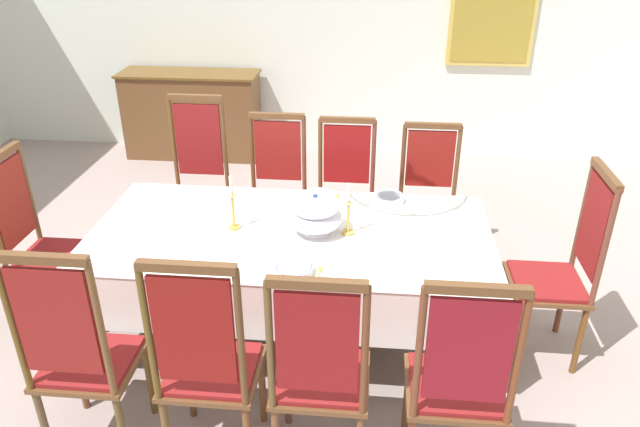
# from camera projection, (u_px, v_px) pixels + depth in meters

# --- Properties ---
(ground) EXTENTS (7.59, 6.41, 0.04)m
(ground) POSITION_uv_depth(u_px,v_px,m) (294.00, 331.00, 3.85)
(ground) COLOR #A08D89
(back_wall) EXTENTS (7.59, 0.08, 3.02)m
(back_wall) POSITION_uv_depth(u_px,v_px,m) (334.00, 8.00, 6.04)
(back_wall) COLOR silver
(back_wall) RESTS_ON ground
(dining_table) EXTENTS (2.29, 1.13, 0.74)m
(dining_table) POSITION_uv_depth(u_px,v_px,m) (291.00, 242.00, 3.49)
(dining_table) COLOR brown
(dining_table) RESTS_ON ground
(tablecloth) EXTENTS (2.31, 1.15, 0.35)m
(tablecloth) POSITION_uv_depth(u_px,v_px,m) (291.00, 243.00, 3.50)
(tablecloth) COLOR white
(tablecloth) RESTS_ON dining_table
(chair_south_a) EXTENTS (0.44, 0.42, 1.19)m
(chair_south_a) POSITION_uv_depth(u_px,v_px,m) (80.00, 353.00, 2.73)
(chair_south_a) COLOR brown
(chair_south_a) RESTS_ON ground
(chair_north_a) EXTENTS (0.44, 0.42, 1.22)m
(chair_north_a) POSITION_uv_depth(u_px,v_px,m) (198.00, 180.00, 4.46)
(chair_north_a) COLOR brown
(chair_north_a) RESTS_ON ground
(chair_south_b) EXTENTS (0.44, 0.42, 1.19)m
(chair_south_b) POSITION_uv_depth(u_px,v_px,m) (207.00, 362.00, 2.68)
(chair_south_b) COLOR brown
(chair_south_b) RESTS_ON ground
(chair_north_b) EXTENTS (0.44, 0.42, 1.10)m
(chair_north_b) POSITION_uv_depth(u_px,v_px,m) (276.00, 188.00, 4.42)
(chair_north_b) COLOR brown
(chair_north_b) RESTS_ON ground
(chair_south_c) EXTENTS (0.44, 0.42, 1.14)m
(chair_south_c) POSITION_uv_depth(u_px,v_px,m) (320.00, 371.00, 2.65)
(chair_south_c) COLOR brown
(chair_south_c) RESTS_ON ground
(chair_north_c) EXTENTS (0.44, 0.42, 1.08)m
(chair_north_c) POSITION_uv_depth(u_px,v_px,m) (345.00, 192.00, 4.38)
(chair_north_c) COLOR brown
(chair_north_c) RESTS_ON ground
(chair_south_d) EXTENTS (0.44, 0.42, 1.16)m
(chair_south_d) POSITION_uv_depth(u_px,v_px,m) (459.00, 380.00, 2.60)
(chair_south_d) COLOR brown
(chair_south_d) RESTS_ON ground
(chair_north_d) EXTENTS (0.44, 0.42, 1.06)m
(chair_north_d) POSITION_uv_depth(u_px,v_px,m) (429.00, 196.00, 4.33)
(chair_north_d) COLOR brown
(chair_north_d) RESTS_ON ground
(chair_head_west) EXTENTS (0.42, 0.44, 1.17)m
(chair_head_west) POSITION_uv_depth(u_px,v_px,m) (40.00, 242.00, 3.66)
(chair_head_west) COLOR brown
(chair_head_west) RESTS_ON ground
(chair_head_east) EXTENTS (0.42, 0.44, 1.19)m
(chair_head_east) POSITION_uv_depth(u_px,v_px,m) (563.00, 267.00, 3.39)
(chair_head_east) COLOR brown
(chair_head_east) RESTS_ON ground
(soup_tureen) EXTENTS (0.31, 0.31, 0.24)m
(soup_tureen) POSITION_uv_depth(u_px,v_px,m) (315.00, 214.00, 3.39)
(soup_tureen) COLOR white
(soup_tureen) RESTS_ON tablecloth
(candlestick_west) EXTENTS (0.07, 0.07, 0.33)m
(candlestick_west) POSITION_uv_depth(u_px,v_px,m) (233.00, 208.00, 3.43)
(candlestick_west) COLOR gold
(candlestick_west) RESTS_ON tablecloth
(candlestick_east) EXTENTS (0.07, 0.07, 0.31)m
(candlestick_east) POSITION_uv_depth(u_px,v_px,m) (348.00, 215.00, 3.37)
(candlestick_east) COLOR gold
(candlestick_east) RESTS_ON tablecloth
(bowl_near_left) EXTENTS (0.20, 0.20, 0.04)m
(bowl_near_left) POSITION_uv_depth(u_px,v_px,m) (294.00, 269.00, 3.04)
(bowl_near_left) COLOR white
(bowl_near_left) RESTS_ON tablecloth
(bowl_near_right) EXTENTS (0.18, 0.18, 0.04)m
(bowl_near_right) POSITION_uv_depth(u_px,v_px,m) (318.00, 196.00, 3.83)
(bowl_near_right) COLOR white
(bowl_near_right) RESTS_ON tablecloth
(bowl_far_left) EXTENTS (0.20, 0.20, 0.04)m
(bowl_far_left) POSITION_uv_depth(u_px,v_px,m) (388.00, 198.00, 3.80)
(bowl_far_left) COLOR white
(bowl_far_left) RESTS_ON tablecloth
(spoon_primary) EXTENTS (0.03, 0.18, 0.01)m
(spoon_primary) POSITION_uv_depth(u_px,v_px,m) (320.00, 271.00, 3.06)
(spoon_primary) COLOR gold
(spoon_primary) RESTS_ON tablecloth
(spoon_secondary) EXTENTS (0.03, 0.18, 0.01)m
(spoon_secondary) POSITION_uv_depth(u_px,v_px,m) (337.00, 197.00, 3.85)
(spoon_secondary) COLOR gold
(spoon_secondary) RESTS_ON tablecloth
(sideboard) EXTENTS (1.44, 0.48, 0.90)m
(sideboard) POSITION_uv_depth(u_px,v_px,m) (193.00, 115.00, 6.36)
(sideboard) COLOR brown
(sideboard) RESTS_ON ground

